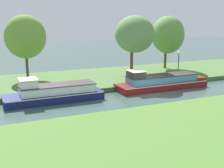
% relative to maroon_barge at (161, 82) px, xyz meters
% --- Properties ---
extents(ground_plane, '(120.00, 120.00, 0.00)m').
position_rel_maroon_barge_xyz_m(ground_plane, '(-2.02, -1.20, -0.62)').
color(ground_plane, '#3C564F').
extents(riverbank_far, '(72.00, 10.00, 0.40)m').
position_rel_maroon_barge_xyz_m(riverbank_far, '(-2.02, 5.80, -0.42)').
color(riverbank_far, '#4E7139').
rests_on(riverbank_far, ground_plane).
extents(maroon_barge, '(8.81, 2.31, 1.89)m').
position_rel_maroon_barge_xyz_m(maroon_barge, '(0.00, 0.00, 0.00)').
color(maroon_barge, maroon).
rests_on(maroon_barge, ground_plane).
extents(navy_narrowboat, '(7.70, 2.39, 1.95)m').
position_rel_maroon_barge_xyz_m(navy_narrowboat, '(-10.04, 0.00, 0.01)').
color(navy_narrowboat, navy).
rests_on(navy_narrowboat, ground_plane).
extents(willow_tree_left, '(4.04, 3.48, 6.34)m').
position_rel_maroon_barge_xyz_m(willow_tree_left, '(-10.86, 7.74, 3.97)').
color(willow_tree_left, brown).
rests_on(willow_tree_left, riverbank_far).
extents(willow_tree_centre, '(3.90, 4.02, 6.28)m').
position_rel_maroon_barge_xyz_m(willow_tree_centre, '(-0.84, 3.73, 4.20)').
color(willow_tree_centre, brown).
rests_on(willow_tree_centre, riverbank_far).
extents(willow_tree_right, '(3.75, 4.11, 6.26)m').
position_rel_maroon_barge_xyz_m(willow_tree_right, '(5.51, 7.20, 3.81)').
color(willow_tree_right, brown).
rests_on(willow_tree_right, riverbank_far).
extents(lamp_post, '(0.24, 0.24, 2.60)m').
position_rel_maroon_barge_xyz_m(lamp_post, '(3.83, 2.63, 1.44)').
color(lamp_post, '#333338').
rests_on(lamp_post, riverbank_far).
extents(mooring_post_near, '(0.17, 0.17, 0.81)m').
position_rel_maroon_barge_xyz_m(mooring_post_near, '(-10.32, 1.26, 0.18)').
color(mooring_post_near, '#453520').
rests_on(mooring_post_near, riverbank_far).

